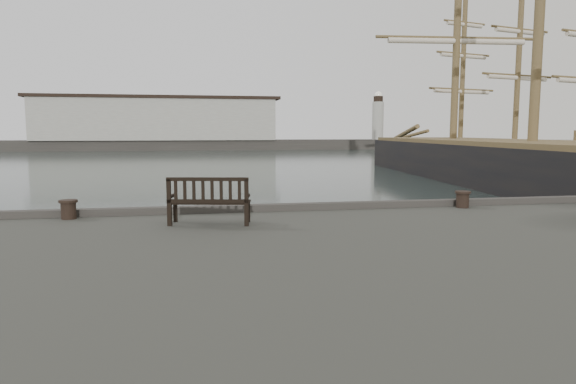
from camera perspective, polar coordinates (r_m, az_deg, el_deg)
name	(u,v)px	position (r m, az deg, el deg)	size (l,w,h in m)	color
ground	(251,267)	(14.16, -4.09, -8.32)	(400.00, 400.00, 0.00)	black
breakwater	(175,128)	(105.63, -12.40, 6.91)	(140.00, 9.50, 12.20)	#383530
bench	(210,210)	(11.87, -8.70, -1.94)	(1.93, 0.98, 1.06)	black
bollard_left	(69,209)	(13.55, -23.20, -1.79)	(0.44, 0.44, 0.46)	black
bollard_right	(463,199)	(15.12, 18.83, -0.78)	(0.44, 0.44, 0.46)	black
tall_ship_main	(531,174)	(37.78, 25.35, 1.80)	(13.59, 46.61, 34.45)	black
tall_ship_far	(513,159)	(58.52, 23.77, 3.34)	(12.61, 28.60, 23.98)	black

